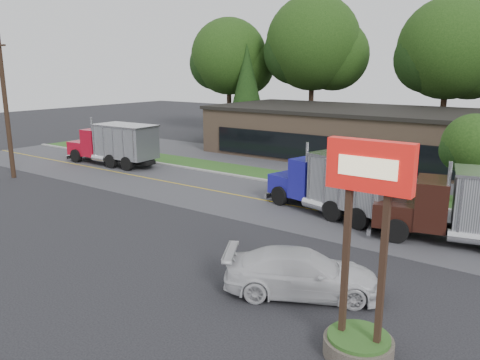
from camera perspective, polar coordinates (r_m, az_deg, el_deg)
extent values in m
plane|color=#313136|center=(21.33, -10.41, -7.86)|extent=(140.00, 140.00, 0.00)
cube|color=#57575C|center=(27.95, 2.97, -2.51)|extent=(60.00, 8.00, 0.02)
cube|color=gold|center=(27.95, 2.97, -2.51)|extent=(60.00, 0.12, 0.01)
cube|color=#9E9E99|center=(31.44, 7.14, -0.79)|extent=(60.00, 0.30, 0.12)
cube|color=#29501B|center=(32.99, 8.65, -0.17)|extent=(60.00, 3.40, 0.03)
cube|color=#57575C|center=(37.41, 12.17, 1.29)|extent=(60.00, 7.00, 0.02)
cube|color=#8C6D56|center=(41.93, 18.16, 4.98)|extent=(32.00, 12.00, 4.00)
cylinder|color=#382619|center=(36.85, -26.64, 7.87)|extent=(0.32, 0.32, 10.00)
cylinder|color=#6B6054|center=(13.95, 14.21, -19.11)|extent=(1.90, 1.90, 0.50)
cylinder|color=#29501B|center=(13.79, 14.28, -18.05)|extent=(1.70, 1.70, 0.10)
cube|color=#332116|center=(13.02, 12.74, -9.78)|extent=(0.16, 0.16, 5.00)
cube|color=#332116|center=(12.71, 16.95, -10.65)|extent=(0.16, 0.16, 5.00)
cube|color=red|center=(12.05, 15.57, 1.65)|extent=(2.20, 0.35, 1.30)
cube|color=beige|center=(11.88, 15.25, 1.50)|extent=(1.50, 0.04, 0.50)
cube|color=beige|center=(12.23, 15.89, 1.79)|extent=(1.50, 0.04, 0.50)
cylinder|color=#382619|center=(57.45, -1.32, 8.19)|extent=(0.56, 0.56, 4.89)
sphere|color=#18340E|center=(57.23, -1.36, 14.82)|extent=(8.94, 8.94, 8.94)
sphere|color=#18340E|center=(57.13, 0.72, 13.71)|extent=(6.71, 6.71, 6.71)
sphere|color=black|center=(57.41, -3.02, 13.97)|extent=(6.15, 6.15, 6.15)
cylinder|color=#382619|center=(53.78, 8.61, 8.07)|extent=(0.56, 0.56, 5.60)
sphere|color=#18340E|center=(53.63, 8.90, 16.18)|extent=(10.24, 10.24, 10.24)
sphere|color=#18340E|center=(53.89, 11.37, 14.70)|extent=(7.68, 7.68, 7.68)
sphere|color=black|center=(53.50, 6.79, 15.22)|extent=(7.04, 7.04, 7.04)
cylinder|color=#382619|center=(49.03, 23.36, 6.34)|extent=(0.56, 0.56, 5.11)
sphere|color=#18340E|center=(48.80, 24.13, 14.42)|extent=(9.34, 9.34, 9.34)
sphere|color=#18340E|center=(49.57, 26.31, 12.82)|extent=(7.00, 7.00, 7.00)
sphere|color=black|center=(48.26, 22.07, 13.59)|extent=(6.42, 6.42, 6.42)
cylinder|color=#382619|center=(53.72, 0.82, 5.74)|extent=(0.44, 0.44, 1.00)
cone|color=black|center=(53.27, 0.84, 11.35)|extent=(4.60, 4.60, 9.41)
cylinder|color=#382619|center=(29.74, 26.08, -1.02)|extent=(0.56, 0.56, 1.90)
sphere|color=#18340E|center=(29.26, 26.59, 3.88)|extent=(3.47, 3.47, 3.47)
sphere|color=black|center=(29.08, 25.37, 3.30)|extent=(2.39, 2.39, 2.39)
cube|color=black|center=(39.59, -15.04, 2.63)|extent=(8.20, 1.36, 0.28)
cube|color=red|center=(42.18, -18.32, 3.81)|extent=(2.05, 2.38, 1.10)
cube|color=red|center=(40.86, -16.98, 4.47)|extent=(1.52, 2.46, 2.20)
cube|color=black|center=(41.28, -17.57, 5.07)|extent=(0.15, 2.10, 0.90)
cube|color=silver|center=(38.31, -13.75, 4.56)|extent=(4.98, 2.71, 2.50)
cube|color=silver|center=(38.14, -13.86, 6.49)|extent=(5.14, 2.87, 0.12)
cylinder|color=black|center=(42.85, -16.92, 3.30)|extent=(1.11, 0.40, 1.10)
cylinder|color=black|center=(41.44, -19.35, 2.80)|extent=(1.11, 0.40, 1.10)
cylinder|color=black|center=(39.08, -12.05, 2.66)|extent=(1.11, 0.40, 1.10)
cylinder|color=black|center=(37.53, -14.53, 2.09)|extent=(1.11, 0.40, 1.10)
cube|color=black|center=(25.78, 11.46, -2.82)|extent=(7.38, 2.79, 0.28)
cube|color=#1F1DA0|center=(27.67, 6.36, -0.34)|extent=(2.28, 2.66, 1.10)
cube|color=#1F1DA0|center=(26.58, 8.63, 0.35)|extent=(1.84, 2.64, 2.20)
cube|color=black|center=(26.86, 7.77, 1.39)|extent=(0.58, 2.05, 0.90)
cube|color=silver|center=(24.67, 13.93, -0.20)|extent=(4.88, 3.51, 2.50)
cube|color=silver|center=(24.40, 14.10, 2.76)|extent=(5.07, 3.70, 0.12)
cylinder|color=black|center=(28.52, 8.17, -1.12)|extent=(1.15, 0.61, 1.10)
cylinder|color=black|center=(26.90, 4.87, -1.92)|extent=(1.15, 0.61, 1.10)
cylinder|color=black|center=(25.77, 15.84, -3.08)|extent=(1.15, 0.61, 1.10)
cylinder|color=black|center=(23.97, 12.71, -4.13)|extent=(1.15, 0.61, 1.10)
cube|color=black|center=(23.39, 26.65, -5.71)|extent=(7.82, 2.71, 0.28)
cube|color=black|center=(23.20, 18.43, -3.67)|extent=(2.33, 2.66, 1.10)
cube|color=black|center=(22.99, 22.33, -2.59)|extent=(1.86, 2.64, 2.20)
cube|color=black|center=(22.89, 20.93, -1.49)|extent=(0.53, 2.06, 0.90)
cylinder|color=black|center=(24.44, 18.97, -4.20)|extent=(1.15, 0.59, 1.10)
cylinder|color=black|center=(22.26, 18.50, -5.88)|extent=(1.15, 0.59, 1.10)
imported|color=silver|center=(16.63, 7.56, -11.13)|extent=(5.78, 4.48, 1.56)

